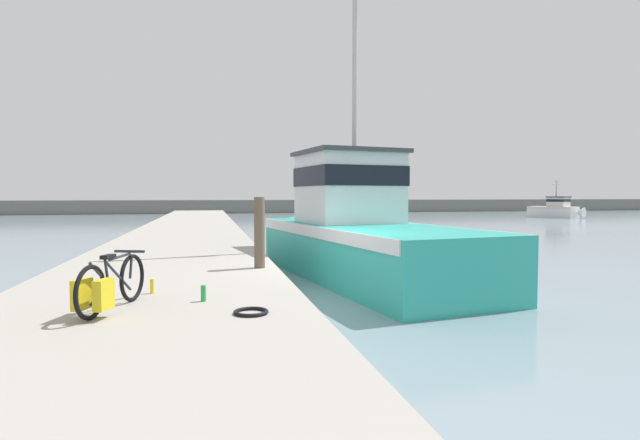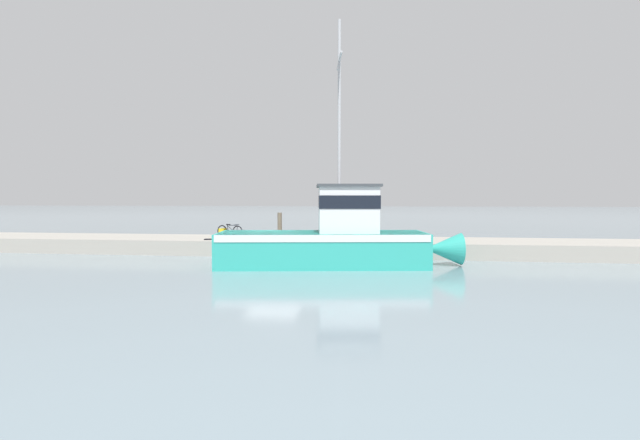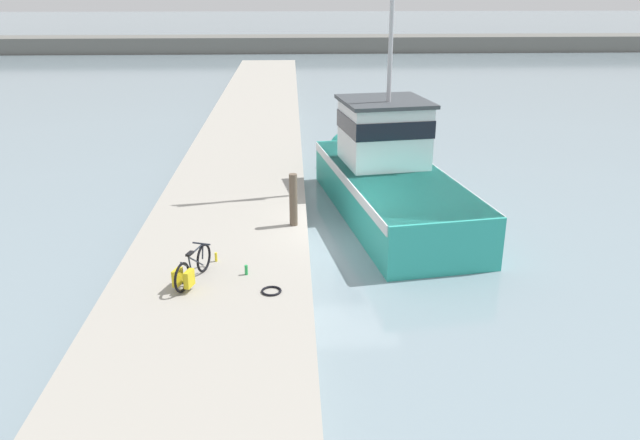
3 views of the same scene
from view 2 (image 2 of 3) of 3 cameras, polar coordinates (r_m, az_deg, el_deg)
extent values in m
plane|color=gray|center=(24.13, -5.47, -4.68)|extent=(320.00, 320.00, 0.00)
cube|color=#A39E93|center=(27.64, -3.69, -2.93)|extent=(4.62, 80.00, 0.79)
cube|color=teal|center=(22.14, 0.23, -3.35)|extent=(4.55, 9.50, 1.50)
cone|color=teal|center=(22.90, 13.84, -3.23)|extent=(1.67, 1.85, 1.43)
cube|color=silver|center=(22.08, 0.23, -1.80)|extent=(4.59, 9.33, 0.30)
cube|color=silver|center=(22.08, 3.19, 1.17)|extent=(2.89, 2.90, 1.99)
cube|color=black|center=(22.08, 3.19, 2.08)|extent=(2.95, 2.96, 0.56)
cube|color=#3D4247|center=(22.08, 3.20, 3.92)|extent=(3.12, 3.13, 0.12)
cylinder|color=#B2B2B7|center=(22.45, 2.23, 13.27)|extent=(0.14, 0.14, 7.17)
cylinder|color=#B2B2B7|center=(22.85, 2.23, 17.69)|extent=(2.82, 0.54, 0.10)
torus|color=black|center=(29.15, -11.11, -1.25)|extent=(0.27, 0.66, 0.68)
torus|color=black|center=(28.51, -9.40, -1.32)|extent=(0.27, 0.66, 0.68)
cylinder|color=#232833|center=(29.05, -10.84, -1.41)|extent=(0.15, 0.36, 0.19)
cylinder|color=#232833|center=(28.90, -10.48, -1.07)|extent=(0.08, 0.15, 0.52)
cylinder|color=#232833|center=(29.00, -10.76, -0.91)|extent=(0.19, 0.47, 0.39)
cylinder|color=#232833|center=(28.74, -10.04, -1.11)|extent=(0.25, 0.66, 0.52)
cylinder|color=#232833|center=(28.69, -9.96, -0.60)|extent=(0.21, 0.54, 0.05)
cylinder|color=#232833|center=(28.52, -9.45, -0.97)|extent=(0.07, 0.11, 0.35)
cylinder|color=#232833|center=(28.52, -9.51, -0.53)|extent=(0.43, 0.18, 0.04)
cube|color=black|center=(28.87, -10.45, -0.51)|extent=(0.17, 0.26, 0.05)
cube|color=gold|center=(29.23, -10.86, -1.30)|extent=(0.22, 0.34, 0.37)
cube|color=gold|center=(29.01, -11.20, -1.33)|extent=(0.22, 0.34, 0.37)
cylinder|color=brown|center=(25.68, -4.63, -0.81)|extent=(0.22, 0.22, 1.49)
torus|color=black|center=(27.39, -12.67, -2.16)|extent=(0.45, 0.45, 0.05)
cylinder|color=yellow|center=(28.16, -8.47, -1.82)|extent=(0.06, 0.06, 0.23)
cylinder|color=green|center=(27.65, -10.47, -1.91)|extent=(0.07, 0.07, 0.23)
camera|label=1|loc=(30.62, -23.62, 1.00)|focal=28.00mm
camera|label=3|loc=(33.55, -33.41, 9.18)|focal=35.00mm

